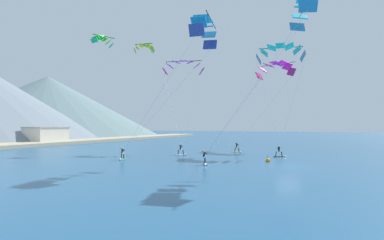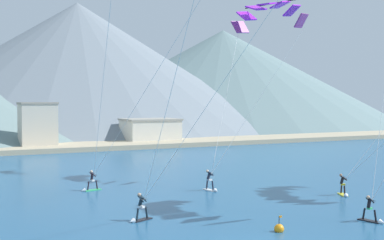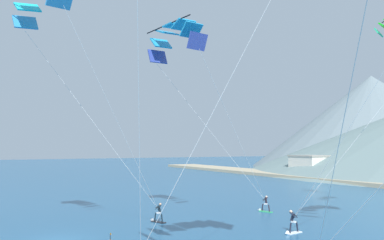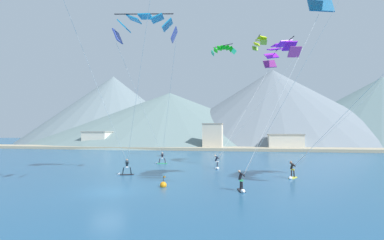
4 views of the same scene
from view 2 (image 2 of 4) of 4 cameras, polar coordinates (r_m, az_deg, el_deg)
kitesurfer_near_lead at (r=34.37m, az=18.71°, el=-9.53°), size 0.72×1.78×1.68m
kitesurfer_near_trail at (r=43.32m, az=2.04°, el=-6.85°), size 0.67×1.77×1.79m
kitesurfer_mid_center at (r=33.07m, az=-5.66°, el=-9.79°), size 1.75×1.08×1.74m
kitesurfer_far_left at (r=44.19m, az=-10.82°, el=-6.80°), size 1.78×0.86×1.70m
kitesurfer_far_right at (r=42.84m, az=15.86°, el=-7.10°), size 1.10×1.75×1.74m
parafoil_kite_near_trail at (r=50.74m, az=8.15°, el=11.19°), size 10.24×7.47×15.02m
race_marker_buoy at (r=30.82m, az=9.27°, el=-11.39°), size 0.56×0.56×1.02m
shoreline_strip at (r=79.24m, az=-16.47°, el=-2.93°), size 180.00×10.00×0.70m
shore_building_promenade_mid at (r=88.74m, az=-4.48°, el=-1.18°), size 9.00×6.81×4.15m
shore_building_quay_east at (r=80.65m, az=-16.13°, el=-0.62°), size 5.26×4.19×6.93m
mountain_peak_central_summit at (r=134.21m, az=-12.10°, el=5.65°), size 98.84×98.84×30.84m
mountain_peak_far_spur at (r=155.21m, az=3.32°, el=4.55°), size 101.18×101.18×27.15m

